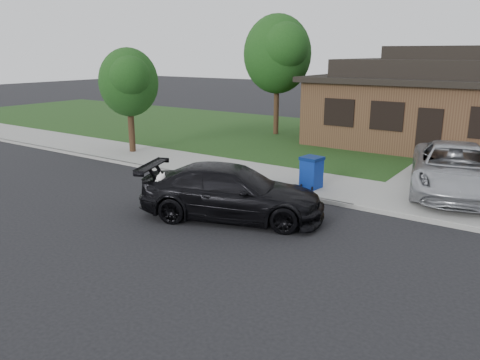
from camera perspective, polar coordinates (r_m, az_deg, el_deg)
The scene contains 11 objects.
ground at distance 13.33m, azimuth -7.29°, elevation -4.50°, with size 120.00×120.00×0.00m, color black.
sidewalk at distance 17.18m, azimuth 3.84°, elevation 0.32°, with size 60.00×3.00×0.12m, color gray.
curb at distance 15.95m, azimuth 1.07°, elevation -0.82°, with size 60.00×0.12×0.12m, color gray.
lawn at distance 24.24m, azimuth 13.62°, elevation 4.35°, with size 60.00×13.00×0.13m, color #193814.
driveway at distance 19.94m, azimuth 26.60°, elevation 0.84°, with size 4.50×13.00×0.14m, color gray.
sedan at distance 12.97m, azimuth -1.01°, elevation -1.49°, with size 5.51×3.73×1.48m.
minivan at distance 16.39m, azimuth 24.71°, elevation 1.26°, with size 2.56×5.55×1.54m, color #ACAEB3.
recycling_bin at distance 15.68m, azimuth 8.70°, elevation 0.95°, with size 0.71×0.72×1.05m.
house at distance 24.80m, azimuth 24.36°, elevation 8.51°, with size 12.60×8.60×4.65m.
tree_0 at distance 25.59m, azimuth 4.77°, elevation 15.22°, with size 3.78×3.60×6.34m.
tree_2 at distance 21.44m, azimuth -13.39°, elevation 11.62°, with size 2.73×2.60×4.59m.
Camera 1 is at (8.45, -9.29, 4.48)m, focal length 35.00 mm.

